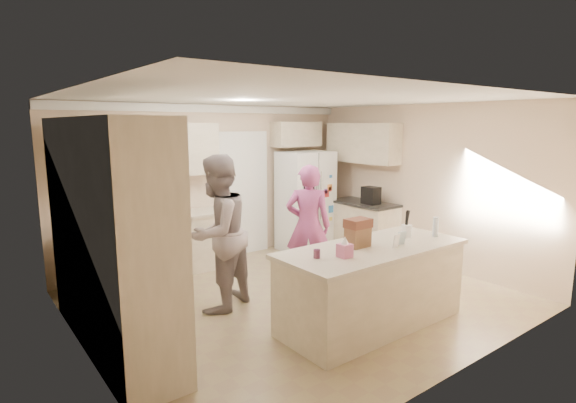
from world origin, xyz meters
TOP-DOWN VIEW (x-y plane):
  - floor at (0.00, 0.00)m, footprint 5.20×4.60m
  - ceiling at (0.00, 0.00)m, footprint 5.20×4.60m
  - wall_back at (0.00, 2.31)m, footprint 5.20×0.02m
  - wall_front at (0.00, -2.31)m, footprint 5.20×0.02m
  - wall_left at (-2.61, 0.00)m, footprint 0.02×4.60m
  - wall_right at (2.61, 0.00)m, footprint 0.02×4.60m
  - crown_back at (0.00, 2.26)m, footprint 5.20×0.08m
  - pantry_bank at (-2.30, 0.20)m, footprint 0.60×2.60m
  - back_base_cab at (-1.15, 2.00)m, footprint 2.20×0.60m
  - back_countertop at (-1.15, 1.99)m, footprint 2.24×0.63m
  - back_upper_cab at (-1.15, 2.12)m, footprint 2.20×0.35m
  - doorway_opening at (0.55, 2.28)m, footprint 0.90×0.06m
  - doorway_casing at (0.55, 2.24)m, footprint 1.02×0.03m
  - wall_frame_upper at (0.02, 2.27)m, footprint 0.15×0.02m
  - wall_frame_lower at (0.02, 2.27)m, footprint 0.15×0.02m
  - refrigerator at (1.62, 1.81)m, footprint 0.92×0.72m
  - fridge_seam at (1.62, 1.46)m, footprint 0.02×0.02m
  - fridge_dispenser at (1.40, 1.45)m, footprint 0.22×0.03m
  - fridge_handle_l at (1.57, 1.44)m, footprint 0.02×0.02m
  - fridge_handle_r at (1.67, 1.44)m, footprint 0.02×0.02m
  - over_fridge_cab at (1.65, 2.12)m, footprint 0.95×0.35m
  - right_base_cab at (2.30, 1.00)m, footprint 0.60×1.20m
  - right_countertop at (2.29, 1.00)m, footprint 0.63×1.24m
  - right_upper_cab at (2.43, 1.20)m, footprint 0.35×1.50m
  - coffee_maker at (2.25, 0.80)m, footprint 0.22×0.28m
  - island_base at (0.20, -1.10)m, footprint 2.20×0.90m
  - island_top at (0.20, -1.10)m, footprint 2.28×0.96m
  - utensil_crock at (0.85, -1.05)m, footprint 0.13×0.13m
  - tissue_box at (-0.35, -1.20)m, footprint 0.13×0.13m
  - tissue_plume at (-0.35, -1.20)m, footprint 0.08×0.08m
  - dollhouse_body at (0.05, -1.00)m, footprint 0.26×0.18m
  - dollhouse_roof at (0.05, -1.00)m, footprint 0.28×0.20m
  - jam_jar at (-0.60, -1.05)m, footprint 0.07×0.07m
  - greeting_card_a at (0.35, -1.30)m, footprint 0.12×0.06m
  - greeting_card_b at (0.50, -1.25)m, footprint 0.12×0.05m
  - water_bottle at (1.15, -1.25)m, footprint 0.07×0.07m
  - shaker_salt at (1.02, -0.88)m, footprint 0.05×0.05m
  - shaker_pepper at (1.09, -0.88)m, footprint 0.05×0.05m
  - teen_boy at (-0.97, 0.37)m, footprint 1.16×1.06m
  - teen_girl at (0.44, 0.32)m, footprint 0.75×0.73m
  - fridge_magnets at (1.62, 1.45)m, footprint 0.76×0.02m

SIDE VIEW (x-z plane):
  - floor at x=0.00m, z-range -0.02..0.00m
  - back_base_cab at x=-1.15m, z-range 0.00..0.88m
  - right_base_cab at x=2.30m, z-range 0.00..0.88m
  - island_base at x=0.20m, z-range 0.00..0.88m
  - teen_girl at x=0.44m, z-range 0.00..1.74m
  - back_countertop at x=-1.15m, z-range 0.88..0.92m
  - refrigerator at x=1.62m, z-range 0.00..1.80m
  - fridge_seam at x=1.62m, z-range 0.01..1.79m
  - right_countertop at x=2.29m, z-range 0.88..0.92m
  - island_top at x=0.20m, z-range 0.88..0.93m
  - fridge_magnets at x=1.62m, z-range 0.18..1.62m
  - teen_boy at x=-0.97m, z-range 0.00..1.93m
  - jam_jar at x=-0.60m, z-range 0.93..1.02m
  - shaker_salt at x=1.02m, z-range 0.93..1.02m
  - shaker_pepper at x=1.09m, z-range 0.93..1.02m
  - tissue_box at x=-0.35m, z-range 0.93..1.07m
  - utensil_crock at x=0.85m, z-range 0.93..1.07m
  - greeting_card_a at x=0.35m, z-range 0.93..1.08m
  - greeting_card_b at x=0.50m, z-range 0.93..1.08m
  - dollhouse_body at x=0.05m, z-range 0.93..1.15m
  - water_bottle at x=1.15m, z-range 0.92..1.17m
  - doorway_opening at x=0.55m, z-range 0.00..2.10m
  - doorway_casing at x=0.55m, z-range -0.06..2.16m
  - fridge_handle_l at x=1.57m, z-range 0.62..1.48m
  - fridge_handle_r at x=1.67m, z-range 0.62..1.48m
  - coffee_maker at x=2.25m, z-range 0.92..1.22m
  - tissue_plume at x=-0.35m, z-range 1.06..1.15m
  - fridge_dispenser at x=1.40m, z-range 0.97..1.32m
  - pantry_bank at x=-2.30m, z-range 0.00..2.35m
  - dollhouse_roof at x=0.05m, z-range 1.15..1.25m
  - wall_frame_lower at x=0.02m, z-range 1.18..1.38m
  - wall_back at x=0.00m, z-range 0.00..2.60m
  - wall_front at x=0.00m, z-range 0.00..2.60m
  - wall_left at x=-2.61m, z-range 0.00..2.60m
  - wall_right at x=2.61m, z-range 0.00..2.60m
  - wall_frame_upper at x=0.02m, z-range 1.45..1.65m
  - back_upper_cab at x=-1.15m, z-range 1.50..2.30m
  - right_upper_cab at x=2.43m, z-range 1.60..2.30m
  - over_fridge_cab at x=1.65m, z-range 1.88..2.33m
  - crown_back at x=0.00m, z-range 2.47..2.59m
  - ceiling at x=0.00m, z-range 2.60..2.62m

